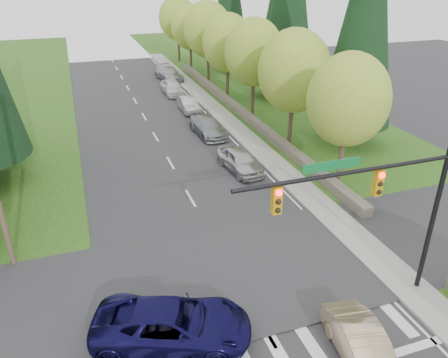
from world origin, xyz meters
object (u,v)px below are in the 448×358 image
parked_car_e (169,74)px  parked_car_a (240,160)px  sedan_champagne (363,347)px  parked_car_d (172,87)px  suv_navy (172,324)px  parked_car_c (188,104)px  parked_car_b (208,126)px

parked_car_e → parked_car_a: bearing=-99.8°
sedan_champagne → parked_car_d: parked_car_d is taller
parked_car_d → parked_car_e: (1.05, 6.35, 0.01)m
suv_navy → parked_car_c: bearing=4.4°
parked_car_e → parked_car_d: bearing=-106.9°
parked_car_a → parked_car_d: parked_car_d is taller
sedan_champagne → parked_car_e: bearing=93.3°
suv_navy → parked_car_b: bearing=-0.2°
parked_car_b → parked_car_c: 6.77m
parked_car_c → parked_car_b: bearing=-90.0°
sedan_champagne → parked_car_c: bearing=93.5°
parked_car_a → parked_car_c: 14.10m
suv_navy → parked_car_c: suv_navy is taller
parked_car_a → parked_car_b: size_ratio=0.89×
parked_car_e → parked_car_c: bearing=-101.7°
parked_car_d → parked_car_e: parked_car_e is taller
parked_car_a → parked_car_b: parked_car_a is taller
suv_navy → parked_car_d: suv_navy is taller
parked_car_d → parked_car_a: bearing=-90.1°
parked_car_a → suv_navy: bearing=-126.6°
suv_navy → parked_car_e: suv_navy is taller
parked_car_d → parked_car_e: size_ratio=0.84×
parked_car_b → parked_car_e: bearing=83.5°
suv_navy → parked_car_d: 34.50m
parked_car_b → parked_car_d: bearing=86.6°
parked_car_a → parked_car_d: bearing=83.5°
parked_car_c → parked_car_e: (0.93, 12.68, 0.12)m
parked_car_b → parked_car_d: parked_car_d is taller
suv_navy → parked_car_e: size_ratio=1.06×
parked_car_a → parked_car_d: 20.43m
parked_car_c → parked_car_d: bearing=91.9°
suv_navy → parked_car_b: suv_navy is taller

